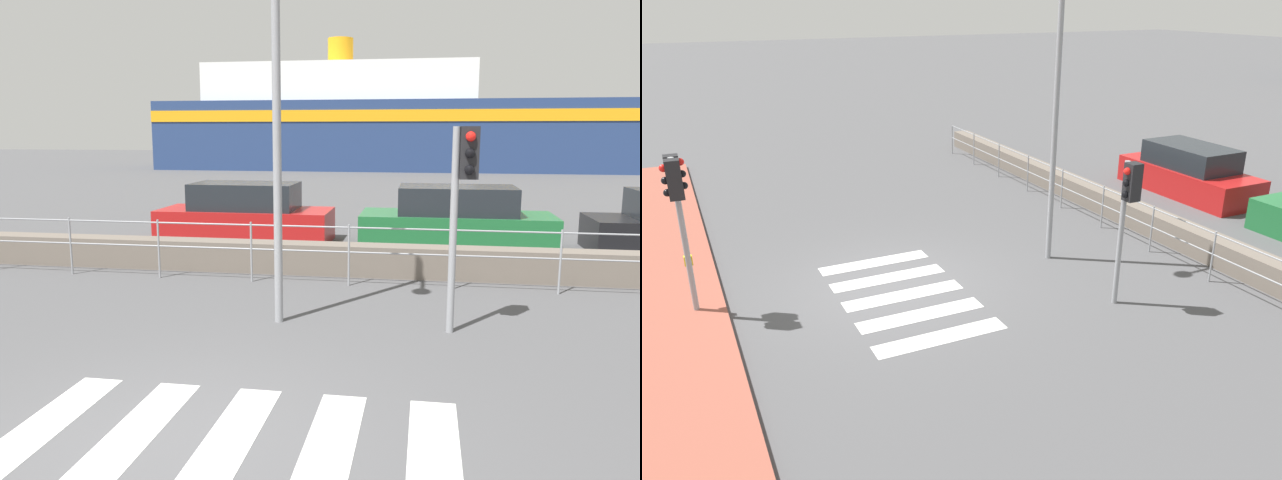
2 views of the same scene
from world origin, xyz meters
TOP-DOWN VIEW (x-y plane):
  - ground_plane at (0.00, 0.00)m, footprint 160.00×160.00m
  - sidewalk_brick at (0.00, -4.10)m, footprint 24.00×1.80m
  - crosswalk at (0.53, 0.00)m, footprint 4.05×2.40m
  - seawall at (0.00, 6.76)m, footprint 21.80×0.55m
  - harbor_fence at (0.00, 5.89)m, footprint 19.66×0.04m
  - traffic_light_near at (-0.37, -3.70)m, footprint 0.58×0.41m
  - traffic_light_far at (2.68, 3.52)m, footprint 0.34×0.32m
  - streetlamp at (0.16, 3.39)m, footprint 0.32×1.16m
  - parked_car_red at (-2.22, 10.06)m, footprint 4.27×1.70m

SIDE VIEW (x-z plane):
  - ground_plane at x=0.00m, z-range 0.00..0.00m
  - crosswalk at x=0.53m, z-range 0.00..0.01m
  - sidewalk_brick at x=0.00m, z-range 0.00..0.12m
  - seawall at x=0.00m, z-range 0.00..0.59m
  - parked_car_red at x=-2.22m, z-range -0.11..1.34m
  - harbor_fence at x=0.00m, z-range 0.18..1.28m
  - traffic_light_far at x=2.68m, z-range 0.65..3.43m
  - traffic_light_near at x=-0.37m, z-range 0.84..3.80m
  - streetlamp at x=0.16m, z-range 0.73..6.71m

